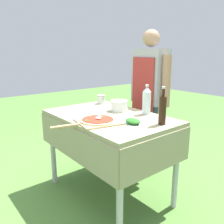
# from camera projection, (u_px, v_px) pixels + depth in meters

# --- Properties ---
(ground_plane) EXTENTS (12.00, 12.00, 0.00)m
(ground_plane) POSITION_uv_depth(u_px,v_px,m) (109.00, 193.00, 2.31)
(ground_plane) COLOR #517F38
(prep_table) EXTENTS (1.19, 0.77, 0.78)m
(prep_table) POSITION_uv_depth(u_px,v_px,m) (109.00, 127.00, 2.15)
(prep_table) COLOR gray
(prep_table) RESTS_ON ground
(person_cook) EXTENTS (0.59, 0.23, 1.57)m
(person_cook) POSITION_uv_depth(u_px,v_px,m) (149.00, 90.00, 2.62)
(person_cook) COLOR #333D56
(person_cook) RESTS_ON ground
(pizza_on_peel) EXTENTS (0.37, 0.56, 0.05)m
(pizza_on_peel) POSITION_uv_depth(u_px,v_px,m) (96.00, 121.00, 1.90)
(pizza_on_peel) COLOR tan
(pizza_on_peel) RESTS_ON prep_table
(oil_bottle) EXTENTS (0.06, 0.06, 0.30)m
(oil_bottle) POSITION_uv_depth(u_px,v_px,m) (162.00, 110.00, 1.83)
(oil_bottle) COLOR black
(oil_bottle) RESTS_ON prep_table
(water_bottle) EXTENTS (0.08, 0.08, 0.27)m
(water_bottle) POSITION_uv_depth(u_px,v_px,m) (147.00, 100.00, 2.14)
(water_bottle) COLOR silver
(water_bottle) RESTS_ON prep_table
(herb_container) EXTENTS (0.19, 0.16, 0.04)m
(herb_container) POSITION_uv_depth(u_px,v_px,m) (133.00, 122.00, 1.85)
(herb_container) COLOR silver
(herb_container) RESTS_ON prep_table
(mixing_tub) EXTENTS (0.17, 0.17, 0.10)m
(mixing_tub) POSITION_uv_depth(u_px,v_px,m) (119.00, 106.00, 2.28)
(mixing_tub) COLOR silver
(mixing_tub) RESTS_ON prep_table
(sauce_jar) EXTENTS (0.09, 0.09, 0.09)m
(sauce_jar) POSITION_uv_depth(u_px,v_px,m) (101.00, 100.00, 2.61)
(sauce_jar) COLOR silver
(sauce_jar) RESTS_ON prep_table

